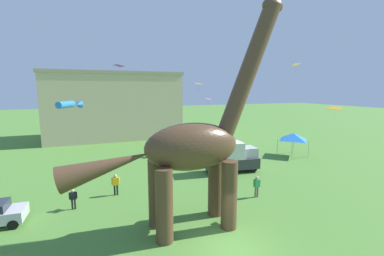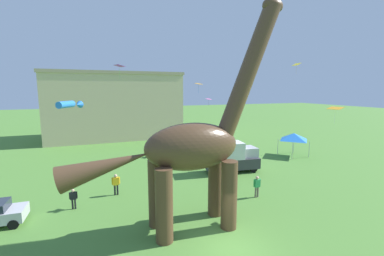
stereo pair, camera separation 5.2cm
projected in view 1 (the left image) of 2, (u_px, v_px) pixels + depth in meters
name	position (u px, v px, depth m)	size (l,w,h in m)	color
ground_plane	(231.00, 249.00, 14.08)	(240.00, 240.00, 0.00)	#4C7F33
dinosaur_sculpture	(191.00, 147.00, 15.65)	(13.70, 2.90, 14.32)	#513823
parked_box_truck	(231.00, 156.00, 27.11)	(5.83, 2.83, 3.20)	#38383D
person_photographer	(73.00, 197.00, 18.65)	(0.56, 0.25, 1.50)	black
person_far_spectator	(257.00, 184.00, 20.75)	(0.65, 0.29, 1.75)	#6B6056
person_vendor_side	(116.00, 183.00, 21.15)	(0.66, 0.29, 1.76)	black
festival_canopy_tent	(293.00, 137.00, 33.57)	(3.15, 3.15, 3.00)	#B2B2B7
kite_mid_right	(119.00, 66.00, 27.32)	(1.21, 1.38, 1.42)	purple
kite_near_high	(296.00, 64.00, 32.10)	(0.74, 1.02, 1.28)	yellow
kite_far_right	(335.00, 108.00, 17.77)	(0.83, 1.02, 1.12)	orange
kite_high_right	(239.00, 92.00, 29.92)	(0.56, 0.56, 0.65)	#19B2B7
kite_high_left	(198.00, 84.00, 20.08)	(0.77, 0.74, 0.76)	orange
kite_drifting	(208.00, 99.00, 34.23)	(1.08, 1.05, 1.06)	pink
kite_apex	(68.00, 105.00, 16.99)	(1.65, 1.64, 0.47)	#287AE5
background_building_block	(114.00, 105.00, 47.06)	(22.65, 12.10, 11.55)	#CCB78E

